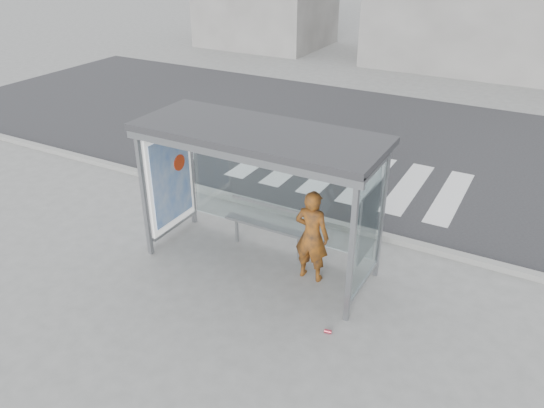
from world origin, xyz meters
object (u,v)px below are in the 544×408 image
at_px(person, 312,236).
at_px(bench, 268,225).
at_px(bus_shelter, 242,160).
at_px(soda_can, 328,331).

xyz_separation_m(person, bench, (-1.11, 0.42, -0.32)).
xyz_separation_m(bus_shelter, person, (1.37, 0.01, -1.13)).
relative_size(bench, soda_can, 15.61).
distance_m(bus_shelter, person, 1.78).
relative_size(person, bench, 0.98).
height_order(bus_shelter, person, bus_shelter).
relative_size(person, soda_can, 15.23).
distance_m(bus_shelter, soda_can, 3.21).
bearing_deg(person, bench, -21.19).
height_order(person, soda_can, person).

